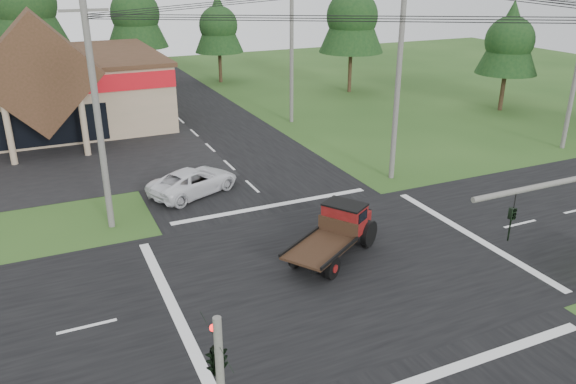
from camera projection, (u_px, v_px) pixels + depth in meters
ground at (339, 267)px, 23.28m from camera, size 120.00×120.00×0.00m
road_ns at (339, 267)px, 23.27m from camera, size 12.00×120.00×0.02m
road_ew at (339, 267)px, 23.27m from camera, size 120.00×12.00×0.02m
traffic_signal_corner at (216, 346)px, 12.89m from camera, size 0.53×2.48×4.40m
utility_pole_nw at (98, 117)px, 24.92m from camera, size 2.00×0.30×10.50m
utility_pole_ne at (398, 77)px, 30.88m from camera, size 2.00×0.30×11.50m
utility_pole_n at (292, 48)px, 42.74m from camera, size 2.00×0.30×11.20m
tree_row_c at (23, 0)px, 50.71m from camera, size 7.28×7.28×13.13m
tree_row_d at (135, 11)px, 55.91m from camera, size 6.16×6.16×11.11m
tree_row_e at (218, 23)px, 57.80m from camera, size 5.04×5.04×9.09m
tree_side_ne at (352, 14)px, 52.72m from camera, size 6.16×6.16×11.11m
tree_side_e_near at (510, 38)px, 46.18m from camera, size 5.04×5.04×9.09m
antique_flatbed_truck at (333, 235)px, 23.65m from camera, size 5.45×4.47×2.17m
white_pickup at (194, 181)px, 30.53m from camera, size 5.64×4.27×1.42m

